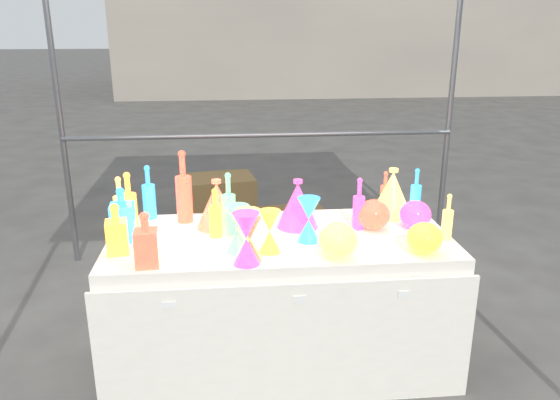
{
  "coord_description": "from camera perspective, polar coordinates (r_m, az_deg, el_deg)",
  "views": [
    {
      "loc": [
        -0.26,
        -2.68,
        1.83
      ],
      "look_at": [
        0.0,
        0.0,
        0.95
      ],
      "focal_mm": 35.0,
      "sensor_mm": 36.0,
      "label": 1
    }
  ],
  "objects": [
    {
      "name": "ground",
      "position": [
        3.26,
        -0.0,
        -16.11
      ],
      "size": [
        80.0,
        80.0,
        0.0
      ],
      "primitive_type": "plane",
      "color": "slate",
      "rests_on": "ground"
    },
    {
      "name": "display_table",
      "position": [
        3.05,
        0.02,
        -10.39
      ],
      "size": [
        1.84,
        0.83,
        0.75
      ],
      "color": "white",
      "rests_on": "ground"
    },
    {
      "name": "cardboard_box_closed",
      "position": [
        5.19,
        -6.27,
        -0.0
      ],
      "size": [
        0.69,
        0.55,
        0.46
      ],
      "primitive_type": "cube",
      "rotation": [
        0.0,
        0.0,
        0.16
      ],
      "color": "olive",
      "rests_on": "ground"
    },
    {
      "name": "cardboard_box_flat",
      "position": [
        5.36,
        1.14,
        -1.57
      ],
      "size": [
        0.76,
        0.59,
        0.06
      ],
      "primitive_type": "cube",
      "rotation": [
        0.0,
        0.0,
        0.14
      ],
      "color": "olive",
      "rests_on": "ground"
    },
    {
      "name": "bottle_0",
      "position": [
        3.04,
        -15.51,
        -0.14
      ],
      "size": [
        0.1,
        0.1,
        0.33
      ],
      "primitive_type": null,
      "rotation": [
        0.0,
        0.0,
        -0.29
      ],
      "color": "red",
      "rests_on": "display_table"
    },
    {
      "name": "bottle_1",
      "position": [
        3.2,
        -13.57,
        0.82
      ],
      "size": [
        0.09,
        0.09,
        0.31
      ],
      "primitive_type": null,
      "rotation": [
        0.0,
        0.0,
        0.23
      ],
      "color": "green",
      "rests_on": "display_table"
    },
    {
      "name": "bottle_2",
      "position": [
        3.09,
        -10.05,
        1.4
      ],
      "size": [
        0.12,
        0.12,
        0.41
      ],
      "primitive_type": null,
      "rotation": [
        0.0,
        0.0,
        0.42
      ],
      "color": "orange",
      "rests_on": "display_table"
    },
    {
      "name": "bottle_4",
      "position": [
        3.06,
        -16.37,
        -0.34
      ],
      "size": [
        0.08,
        0.08,
        0.3
      ],
      "primitive_type": null,
      "rotation": [
        0.0,
        0.0,
        -0.1
      ],
      "color": "#168A72",
      "rests_on": "display_table"
    },
    {
      "name": "bottle_5",
      "position": [
        2.89,
        -5.39,
        -0.37
      ],
      "size": [
        0.09,
        0.09,
        0.34
      ],
      "primitive_type": null,
      "rotation": [
        0.0,
        0.0,
        -0.33
      ],
      "color": "#AD227A",
      "rests_on": "display_table"
    },
    {
      "name": "bottle_6",
      "position": [
        2.87,
        -6.77,
        -1.31
      ],
      "size": [
        0.09,
        0.09,
        0.26
      ],
      "primitive_type": null,
      "rotation": [
        0.0,
        0.0,
        0.3
      ],
      "color": "red",
      "rests_on": "display_table"
    },
    {
      "name": "decanter_0",
      "position": [
        2.76,
        -16.73,
        -2.87
      ],
      "size": [
        0.12,
        0.12,
        0.26
      ],
      "primitive_type": null,
      "rotation": [
        0.0,
        0.0,
        0.16
      ],
      "color": "red",
      "rests_on": "display_table"
    },
    {
      "name": "decanter_1",
      "position": [
        2.58,
        -13.83,
        -4.0
      ],
      "size": [
        0.11,
        0.11,
        0.26
      ],
      "primitive_type": null,
      "rotation": [
        0.0,
        0.0,
        0.06
      ],
      "color": "orange",
      "rests_on": "display_table"
    },
    {
      "name": "decanter_2",
      "position": [
        2.91,
        -16.16,
        -1.42
      ],
      "size": [
        0.13,
        0.13,
        0.29
      ],
      "primitive_type": null,
      "rotation": [
        0.0,
        0.0,
        0.08
      ],
      "color": "green",
      "rests_on": "display_table"
    },
    {
      "name": "hourglass_0",
      "position": [
        2.57,
        -3.18,
        -4.15
      ],
      "size": [
        0.14,
        0.14,
        0.22
      ],
      "primitive_type": null,
      "rotation": [
        0.0,
        0.0,
        0.37
      ],
      "color": "orange",
      "rests_on": "display_table"
    },
    {
      "name": "hourglass_1",
      "position": [
        2.53,
        -3.55,
        -4.06
      ],
      "size": [
        0.15,
        0.15,
        0.25
      ],
      "primitive_type": null,
      "rotation": [
        0.0,
        0.0,
        0.24
      ],
      "color": "#1E66B1",
      "rests_on": "display_table"
    },
    {
      "name": "hourglass_2",
      "position": [
        2.61,
        -3.33,
        -3.54
      ],
      "size": [
        0.15,
        0.15,
        0.24
      ],
      "primitive_type": null,
      "rotation": [
        0.0,
        0.0,
        0.29
      ],
      "color": "#168A72",
      "rests_on": "display_table"
    },
    {
      "name": "hourglass_3",
      "position": [
        2.67,
        -4.43,
        -3.04
      ],
      "size": [
        0.12,
        0.12,
        0.24
      ],
      "primitive_type": null,
      "rotation": [
        0.0,
        0.0,
        -0.02
      ],
      "color": "#AD227A",
      "rests_on": "display_table"
    },
    {
      "name": "hourglass_4",
      "position": [
        2.67,
        -1.07,
        -3.3
      ],
      "size": [
        0.13,
        0.13,
        0.21
      ],
      "primitive_type": null,
      "rotation": [
        0.0,
        0.0,
        -0.27
      ],
      "color": "red",
      "rests_on": "display_table"
    },
    {
      "name": "hourglass_5",
      "position": [
        2.8,
        3.01,
        -2.05
      ],
      "size": [
        0.14,
        0.14,
        0.23
      ],
      "primitive_type": null,
      "rotation": [
        0.0,
        0.0,
        -0.17
      ],
      "color": "green",
      "rests_on": "display_table"
    },
    {
      "name": "globe_0",
      "position": [
        2.75,
        14.85,
        -4.05
      ],
      "size": [
        0.23,
        0.23,
        0.14
      ],
      "primitive_type": null,
      "rotation": [
        0.0,
        0.0,
        0.44
      ],
      "color": "red",
      "rests_on": "display_table"
    },
    {
      "name": "globe_1",
      "position": [
        2.63,
        6.06,
        -4.43
      ],
      "size": [
        0.21,
        0.21,
        0.16
      ],
      "primitive_type": null,
      "rotation": [
        0.0,
        0.0,
        0.06
      ],
      "color": "#168A72",
      "rests_on": "display_table"
    },
    {
      "name": "globe_2",
      "position": [
        3.01,
        9.74,
        -1.69
      ],
      "size": [
        0.23,
        0.23,
        0.15
      ],
      "primitive_type": null,
      "rotation": [
        0.0,
        0.0,
        0.32
      ],
      "color": "orange",
      "rests_on": "display_table"
    },
    {
      "name": "globe_3",
      "position": [
        3.08,
        13.93,
        -1.64
      ],
      "size": [
        0.19,
        0.19,
        0.14
      ],
      "primitive_type": null,
      "rotation": [
        0.0,
        0.0,
        0.12
      ],
      "color": "#1E66B1",
      "rests_on": "display_table"
    },
    {
      "name": "lampshade_0",
      "position": [
        3.0,
        -6.6,
        -0.36
      ],
      "size": [
        0.3,
        0.3,
        0.27
      ],
      "primitive_type": null,
      "rotation": [
        0.0,
        0.0,
        0.41
      ],
      "color": "gold",
      "rests_on": "display_table"
    },
    {
      "name": "lampshade_2",
      "position": [
        2.99,
        1.86,
        -0.34
      ],
      "size": [
        0.26,
        0.26,
        0.27
      ],
      "primitive_type": null,
      "rotation": [
        0.0,
        0.0,
        0.16
      ],
      "color": "#1E66B1",
      "rests_on": "display_table"
    },
    {
      "name": "lampshade_3",
      "position": [
        3.23,
        11.66,
        0.82
      ],
      "size": [
        0.25,
        0.25,
        0.28
      ],
      "primitive_type": null,
      "rotation": [
        0.0,
        0.0,
        -0.03
      ],
      "color": "#168A72",
      "rests_on": "display_table"
    },
    {
      "name": "bottle_8",
      "position": [
        3.27,
        14.01,
        0.85
      ],
      "size": [
        0.06,
        0.06,
        0.28
      ],
      "primitive_type": null,
      "rotation": [
        0.0,
        0.0,
        -0.02
      ],
      "color": "green",
      "rests_on": "display_table"
    },
    {
      "name": "bottle_9",
      "position": [
        3.3,
        10.9,
        0.9
      ],
      "size": [
        0.06,
        0.06,
        0.25
      ],
      "primitive_type": null,
      "rotation": [
        0.0,
        0.0,
        0.11
      ],
      "color": "orange",
      "rests_on": "display_table"
    },
    {
      "name": "bottle_10",
      "position": [
        2.98,
        8.23,
        -0.37
      ],
      "size": [
        0.07,
        0.07,
        0.29
      ],
      "primitive_type": null,
      "rotation": [
        0.0,
        0.0,
        -0.11
      ],
      "color": "#1E66B1",
      "rests_on": "display_table"
    },
    {
      "name": "bottle_11",
      "position": [
        2.94,
        17.12,
        -1.68
      ],
      "size": [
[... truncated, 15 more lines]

